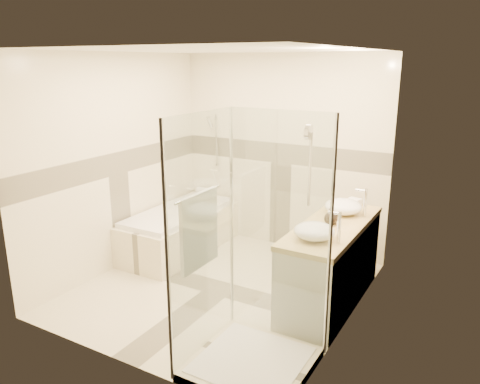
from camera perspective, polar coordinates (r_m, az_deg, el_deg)
The scene contains 12 objects.
room at distance 4.76m, azimuth -1.88°, elevation 1.81°, with size 2.82×3.02×2.52m.
bathtub at distance 6.13m, azimuth -7.32°, elevation -4.40°, with size 0.75×1.70×0.56m.
vanity at distance 4.85m, azimuth 10.99°, elevation -8.61°, with size 0.58×1.62×0.85m.
shower_enclosure at distance 3.88m, azimuth 0.47°, elevation -13.57°, with size 0.96×0.93×2.04m.
vessel_sink_near at distance 5.02m, azimuth 12.48°, elevation -1.74°, with size 0.39×0.39×0.16m, color white.
vessel_sink_far at distance 4.27m, azimuth 9.06°, elevation -4.73°, with size 0.37×0.37×0.15m, color white.
faucet_near at distance 4.94m, azimuth 14.92°, elevation -1.04°, with size 0.12×0.03×0.30m.
faucet_far at distance 4.17m, azimuth 11.88°, elevation -3.94°, with size 0.12×0.03×0.30m.
amenity_bottle_a at distance 4.69m, azimuth 11.12°, elevation -2.88°, with size 0.07×0.07×0.16m, color black.
amenity_bottle_b at distance 4.66m, azimuth 11.02°, elevation -2.91°, with size 0.13×0.13×0.17m, color black.
folded_towels at distance 5.32m, azimuth 13.46°, elevation -1.29°, with size 0.14×0.23×0.07m, color white.
rolled_towel at distance 6.68m, azimuth -4.41°, elevation 0.11°, with size 0.10×0.10×0.22m, color white.
Camera 1 is at (2.48, -3.92, 2.40)m, focal length 35.00 mm.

